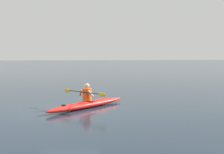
# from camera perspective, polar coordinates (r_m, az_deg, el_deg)

# --- Properties ---
(ground_plane) EXTENTS (160.00, 160.00, 0.00)m
(ground_plane) POSITION_cam_1_polar(r_m,az_deg,el_deg) (12.25, -8.37, -6.34)
(ground_plane) COLOR #1E2D3D
(kayak) EXTENTS (3.57, 3.47, 0.30)m
(kayak) POSITION_cam_1_polar(r_m,az_deg,el_deg) (12.67, -4.72, -5.23)
(kayak) COLOR red
(kayak) RESTS_ON ground
(kayaker) EXTENTS (1.74, 1.80, 0.74)m
(kayaker) POSITION_cam_1_polar(r_m,az_deg,el_deg) (12.56, -4.90, -3.19)
(kayaker) COLOR #E04C14
(kayaker) RESTS_ON kayak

